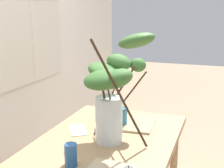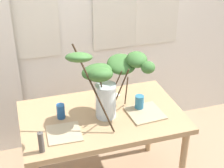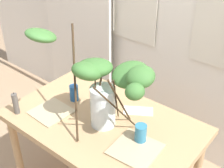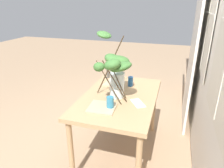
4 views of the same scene
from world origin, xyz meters
name	(u,v)px [view 2 (image 2 of 4)]	position (x,y,z in m)	size (l,w,h in m)	color
dining_table	(102,123)	(0.00, 0.00, 0.65)	(1.22, 0.77, 0.73)	tan
vase_with_branches	(109,79)	(0.04, -0.04, 1.05)	(0.70, 0.56, 0.67)	silver
drinking_glass_blue_left	(61,111)	(-0.30, 0.05, 0.79)	(0.06, 0.06, 0.11)	#235693
drinking_glass_blue_right	(139,103)	(0.30, -0.01, 0.79)	(0.07, 0.07, 0.12)	teal
plate_square_left	(64,133)	(-0.32, -0.15, 0.74)	(0.23, 0.23, 0.01)	tan
plate_square_right	(145,113)	(0.32, -0.09, 0.74)	(0.25, 0.25, 0.01)	tan
napkin_folded	(109,98)	(0.12, 0.22, 0.74)	(0.19, 0.10, 0.00)	silver
pillar_candle	(41,142)	(-0.49, -0.30, 0.81)	(0.04, 0.04, 0.16)	#514C47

